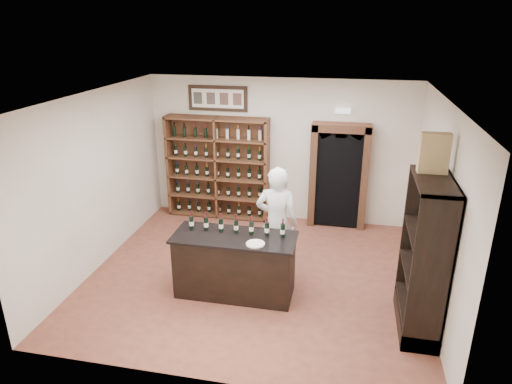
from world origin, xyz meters
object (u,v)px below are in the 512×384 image
shopkeeper (277,223)px  wine_crate (434,153)px  counter_bottle_0 (191,222)px  tasting_counter (235,265)px  side_cabinet (423,280)px  wine_shelf (218,168)px

shopkeeper → wine_crate: size_ratio=3.62×
counter_bottle_0 → tasting_counter: bearing=-9.6°
side_cabinet → shopkeeper: (-2.19, 1.01, 0.20)m
tasting_counter → side_cabinet: size_ratio=0.85×
wine_shelf → shopkeeper: 2.76m
wine_shelf → side_cabinet: 5.02m
wine_shelf → shopkeeper: (1.64, -2.22, -0.14)m
tasting_counter → wine_crate: size_ratio=3.56×
counter_bottle_0 → side_cabinet: side_cabinet is taller
tasting_counter → wine_crate: wine_crate is taller
wine_shelf → wine_crate: bearing=-38.0°
counter_bottle_0 → shopkeeper: bearing=25.1°
tasting_counter → counter_bottle_0: 0.95m
counter_bottle_0 → side_cabinet: bearing=-7.0°
side_cabinet → shopkeeper: bearing=155.2°
side_cabinet → wine_shelf: bearing=139.8°
tasting_counter → side_cabinet: 2.75m
shopkeeper → tasting_counter: bearing=54.2°
side_cabinet → wine_crate: size_ratio=4.16×
tasting_counter → shopkeeper: shopkeeper is taller
wine_shelf → shopkeeper: size_ratio=1.15×
wine_shelf → wine_crate: 4.99m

